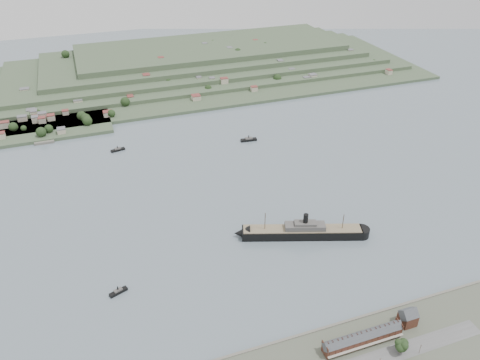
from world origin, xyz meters
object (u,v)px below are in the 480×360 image
object	(u,v)px
terrace_row	(363,338)
tugboat	(118,291)
gabled_building	(408,317)
fig_tree	(402,346)
steamship	(299,232)

from	to	relation	value
terrace_row	tugboat	bearing A→B (deg)	145.13
gabled_building	tugboat	world-z (taller)	gabled_building
terrace_row	fig_tree	world-z (taller)	terrace_row
steamship	terrace_row	bearing A→B (deg)	-95.01
steamship	tugboat	size ratio (longest dim) A/B	7.92
fig_tree	gabled_building	bearing A→B (deg)	45.39
terrace_row	gabled_building	world-z (taller)	gabled_building
gabled_building	fig_tree	world-z (taller)	gabled_building
terrace_row	fig_tree	xyz separation A→B (m)	(19.11, -14.62, 1.82)
tugboat	gabled_building	bearing A→B (deg)	-27.93
steamship	tugboat	xyz separation A→B (m)	(-153.44, -15.84, -3.62)
gabled_building	steamship	world-z (taller)	steamship
fig_tree	terrace_row	bearing A→B (deg)	142.59
terrace_row	steamship	distance (m)	116.15
terrace_row	gabled_building	distance (m)	37.74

